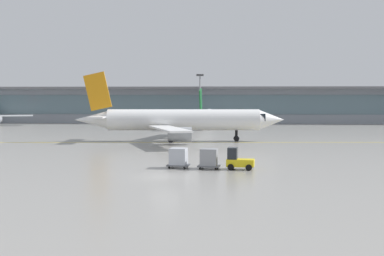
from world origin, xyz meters
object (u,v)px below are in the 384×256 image
apron_light_mast_1 (200,97)px  baggage_tug (238,160)px  cargo_dolly_lead (209,158)px  gate_airplane_1 (206,116)px  taxiing_regional_jet (181,120)px  cargo_dolly_trailing (178,157)px

apron_light_mast_1 → baggage_tug: bearing=-85.0°
cargo_dolly_lead → gate_airplane_1: bearing=99.5°
baggage_tug → cargo_dolly_lead: bearing=180.0°
apron_light_mast_1 → taxiing_regional_jet: bearing=-91.0°
gate_airplane_1 → cargo_dolly_trailing: size_ratio=11.51×
gate_airplane_1 → cargo_dolly_lead: size_ratio=11.51×
gate_airplane_1 → cargo_dolly_trailing: 67.14m
taxiing_regional_jet → cargo_dolly_trailing: taxiing_regional_jet is taller
apron_light_mast_1 → gate_airplane_1: bearing=-81.7°
cargo_dolly_lead → cargo_dolly_trailing: 3.03m
baggage_tug → gate_airplane_1: bearing=101.8°
taxiing_regional_jet → cargo_dolly_lead: taxiing_regional_jet is taller
cargo_dolly_trailing → apron_light_mast_1: (-1.27, 79.48, 5.95)m
cargo_dolly_trailing → apron_light_mast_1: apron_light_mast_1 is taller
cargo_dolly_trailing → gate_airplane_1: bearing=97.0°
cargo_dolly_trailing → taxiing_regional_jet: bearing=101.5°
baggage_tug → cargo_dolly_lead: baggage_tug is taller
apron_light_mast_1 → cargo_dolly_lead: bearing=-86.9°
gate_airplane_1 → cargo_dolly_trailing: bearing=-176.6°
baggage_tug → cargo_dolly_trailing: 5.83m
gate_airplane_1 → apron_light_mast_1: (-1.80, 12.36, 4.39)m
gate_airplane_1 → cargo_dolly_lead: 67.58m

